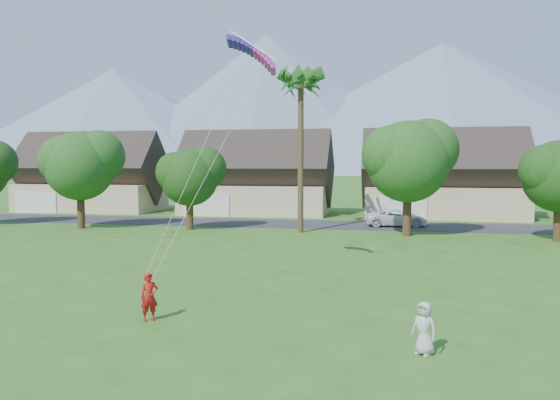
% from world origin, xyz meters
% --- Properties ---
extents(ground, '(500.00, 500.00, 0.00)m').
position_xyz_m(ground, '(0.00, 0.00, 0.00)').
color(ground, '#2D6019').
rests_on(ground, ground).
extents(street, '(90.00, 7.00, 0.01)m').
position_xyz_m(street, '(0.00, 34.00, 0.01)').
color(street, '#2D2D30').
rests_on(street, ground).
extents(kite_flyer, '(0.72, 0.68, 1.66)m').
position_xyz_m(kite_flyer, '(-3.42, 4.21, 0.83)').
color(kite_flyer, '#AF1714').
rests_on(kite_flyer, ground).
extents(watcher, '(0.88, 0.82, 1.52)m').
position_xyz_m(watcher, '(5.58, 2.65, 0.76)').
color(watcher, beige).
rests_on(watcher, ground).
extents(parked_car, '(5.39, 3.05, 1.42)m').
position_xyz_m(parked_car, '(5.32, 34.00, 0.71)').
color(parked_car, white).
rests_on(parked_car, ground).
extents(mountain_ridge, '(540.00, 240.00, 70.00)m').
position_xyz_m(mountain_ridge, '(10.40, 260.00, 29.07)').
color(mountain_ridge, slate).
rests_on(mountain_ridge, ground).
extents(houses_row, '(72.75, 8.19, 8.86)m').
position_xyz_m(houses_row, '(0.49, 42.99, 3.44)').
color(houses_row, beige).
rests_on(houses_row, ground).
extents(tree_row, '(62.27, 6.67, 8.45)m').
position_xyz_m(tree_row, '(-1.14, 27.92, 4.89)').
color(tree_row, '#47301C').
rests_on(tree_row, ground).
extents(fan_palm, '(3.00, 3.00, 13.80)m').
position_xyz_m(fan_palm, '(-2.00, 28.50, 11.80)').
color(fan_palm, '#4C3D26').
rests_on(fan_palm, ground).
extents(parafoil_kite, '(2.66, 1.06, 0.50)m').
position_xyz_m(parafoil_kite, '(-1.56, 11.76, 10.49)').
color(parafoil_kite, '#2F17AC').
rests_on(parafoil_kite, ground).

